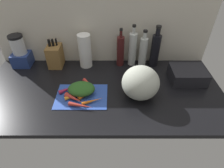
# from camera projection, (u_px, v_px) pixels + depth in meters

# --- Properties ---
(ground_plane) EXTENTS (1.70, 0.80, 0.03)m
(ground_plane) POSITION_uv_depth(u_px,v_px,m) (102.00, 90.00, 1.35)
(ground_plane) COLOR black
(wall_back) EXTENTS (1.70, 0.03, 0.60)m
(wall_back) POSITION_uv_depth(u_px,v_px,m) (103.00, 26.00, 1.45)
(wall_back) COLOR beige
(wall_back) RESTS_ON ground_plane
(cutting_board) EXTENTS (0.35, 0.25, 0.01)m
(cutting_board) POSITION_uv_depth(u_px,v_px,m) (82.00, 96.00, 1.27)
(cutting_board) COLOR #2D51B7
(cutting_board) RESTS_ON ground_plane
(carrot_0) EXTENTS (0.16, 0.06, 0.03)m
(carrot_0) POSITION_uv_depth(u_px,v_px,m) (81.00, 105.00, 1.17)
(carrot_0) COLOR red
(carrot_0) RESTS_ON cutting_board
(carrot_1) EXTENTS (0.16, 0.10, 0.02)m
(carrot_1) POSITION_uv_depth(u_px,v_px,m) (78.00, 95.00, 1.25)
(carrot_1) COLOR orange
(carrot_1) RESTS_ON cutting_board
(carrot_2) EXTENTS (0.10, 0.12, 0.03)m
(carrot_2) POSITION_uv_depth(u_px,v_px,m) (89.00, 84.00, 1.34)
(carrot_2) COLOR red
(carrot_2) RESTS_ON cutting_board
(carrot_3) EXTENTS (0.12, 0.09, 0.03)m
(carrot_3) POSITION_uv_depth(u_px,v_px,m) (68.00, 89.00, 1.30)
(carrot_3) COLOR #B2264C
(carrot_3) RESTS_ON cutting_board
(carrot_4) EXTENTS (0.12, 0.13, 0.02)m
(carrot_4) POSITION_uv_depth(u_px,v_px,m) (88.00, 93.00, 1.27)
(carrot_4) COLOR orange
(carrot_4) RESTS_ON cutting_board
(carrot_5) EXTENTS (0.11, 0.06, 0.03)m
(carrot_5) POSITION_uv_depth(u_px,v_px,m) (81.00, 89.00, 1.30)
(carrot_5) COLOR orange
(carrot_5) RESTS_ON cutting_board
(carrot_6) EXTENTS (0.13, 0.10, 0.04)m
(carrot_6) POSITION_uv_depth(u_px,v_px,m) (74.00, 98.00, 1.22)
(carrot_6) COLOR red
(carrot_6) RESTS_ON cutting_board
(carrot_7) EXTENTS (0.14, 0.07, 0.02)m
(carrot_7) POSITION_uv_depth(u_px,v_px,m) (92.00, 101.00, 1.21)
(carrot_7) COLOR orange
(carrot_7) RESTS_ON cutting_board
(carrot_8) EXTENTS (0.14, 0.06, 0.03)m
(carrot_8) POSITION_uv_depth(u_px,v_px,m) (85.00, 87.00, 1.31)
(carrot_8) COLOR red
(carrot_8) RESTS_ON cutting_board
(carrot_greens_pile) EXTENTS (0.18, 0.14, 0.08)m
(carrot_greens_pile) POSITION_uv_depth(u_px,v_px,m) (82.00, 89.00, 1.26)
(carrot_greens_pile) COLOR #2D6023
(carrot_greens_pile) RESTS_ON cutting_board
(winter_squash) EXTENTS (0.24, 0.24, 0.22)m
(winter_squash) POSITION_uv_depth(u_px,v_px,m) (141.00, 83.00, 1.21)
(winter_squash) COLOR #B2B7A8
(winter_squash) RESTS_ON ground_plane
(knife_block) EXTENTS (0.11, 0.14, 0.23)m
(knife_block) POSITION_uv_depth(u_px,v_px,m) (56.00, 56.00, 1.51)
(knife_block) COLOR olive
(knife_block) RESTS_ON ground_plane
(blender_appliance) EXTENTS (0.14, 0.14, 0.26)m
(blender_appliance) POSITION_uv_depth(u_px,v_px,m) (21.00, 53.00, 1.51)
(blender_appliance) COLOR navy
(blender_appliance) RESTS_ON ground_plane
(paper_towel_roll) EXTENTS (0.10, 0.10, 0.27)m
(paper_towel_roll) POSITION_uv_depth(u_px,v_px,m) (85.00, 51.00, 1.48)
(paper_towel_roll) COLOR white
(paper_towel_roll) RESTS_ON ground_plane
(bottle_0) EXTENTS (0.06, 0.06, 0.32)m
(bottle_0) POSITION_uv_depth(u_px,v_px,m) (121.00, 51.00, 1.50)
(bottle_0) COLOR #471919
(bottle_0) RESTS_ON ground_plane
(bottle_1) EXTENTS (0.06, 0.06, 0.34)m
(bottle_1) POSITION_uv_depth(u_px,v_px,m) (133.00, 49.00, 1.50)
(bottle_1) COLOR silver
(bottle_1) RESTS_ON ground_plane
(bottle_2) EXTENTS (0.06, 0.06, 0.31)m
(bottle_2) POSITION_uv_depth(u_px,v_px,m) (143.00, 52.00, 1.48)
(bottle_2) COLOR silver
(bottle_2) RESTS_ON ground_plane
(bottle_3) EXTENTS (0.07, 0.07, 0.34)m
(bottle_3) POSITION_uv_depth(u_px,v_px,m) (156.00, 50.00, 1.48)
(bottle_3) COLOR black
(bottle_3) RESTS_ON ground_plane
(dish_rack) EXTENTS (0.25, 0.20, 0.10)m
(dish_rack) POSITION_uv_depth(u_px,v_px,m) (188.00, 75.00, 1.38)
(dish_rack) COLOR black
(dish_rack) RESTS_ON ground_plane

